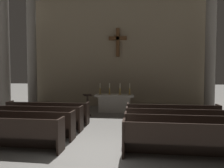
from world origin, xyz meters
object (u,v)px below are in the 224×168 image
pew_left_row_4 (48,113)px  column_left_second (3,48)px  column_right_third (210,51)px  pew_right_row_2 (185,129)px  candlestick_inner_right (120,91)px  pew_left_row_2 (21,124)px  pew_right_row_3 (177,121)px  pew_right_row_4 (172,116)px  pew_right_row_1 (195,141)px  pew_left_row_1 (0,133)px  candlestick_inner_left (110,91)px  lectern (88,105)px  candlestick_outer_left (100,91)px  column_left_third (32,54)px  pew_left_row_3 (36,118)px  candlestick_outer_right (130,91)px  altar (115,103)px

pew_left_row_4 → column_left_second: (-2.81, 1.10, 3.01)m
column_right_third → column_left_second: bearing=-166.1°
pew_right_row_2 → candlestick_inner_right: size_ratio=5.64×
column_left_second → column_right_third: (10.90, 2.70, 0.00)m
pew_left_row_2 → pew_right_row_3: 5.37m
candlestick_inner_right → pew_right_row_4: bearing=-51.6°
pew_right_row_1 → candlestick_inner_right: candlestick_inner_right is taller
pew_left_row_2 → pew_left_row_1: bearing=-90.0°
pew_left_row_4 → candlestick_inner_left: size_ratio=5.64×
pew_right_row_1 → lectern: 6.15m
column_right_third → candlestick_inner_right: 5.69m
candlestick_inner_left → lectern: bearing=-129.4°
column_left_second → candlestick_outer_left: 5.45m
pew_left_row_4 → lectern: lectern is taller
pew_left_row_1 → candlestick_inner_right: (2.94, 5.94, 0.74)m
column_right_third → lectern: bearing=-163.1°
column_left_third → column_right_third: (10.90, 0.00, 0.00)m
pew_left_row_2 → pew_right_row_2: 5.27m
pew_left_row_2 → column_right_third: column_right_third is taller
column_left_third → column_right_third: size_ratio=1.00×
candlestick_inner_right → pew_left_row_4: bearing=-134.8°
lectern → candlestick_outer_left: bearing=70.0°
pew_left_row_3 → pew_right_row_4: size_ratio=1.00×
pew_left_row_3 → pew_right_row_1: 5.64m
pew_right_row_4 → candlestick_outer_left: candlestick_outer_left is taller
pew_right_row_1 → candlestick_outer_right: size_ratio=5.64×
pew_left_row_1 → pew_left_row_2: (0.00, 1.00, 0.00)m
pew_left_row_2 → candlestick_inner_right: candlestick_inner_right is taller
pew_right_row_3 → candlestick_outer_left: bearing=131.5°
pew_left_row_4 → lectern: size_ratio=3.14×
column_right_third → candlestick_outer_right: size_ratio=11.12×
pew_left_row_3 → pew_left_row_4: 1.00m
column_left_third → pew_left_row_4: bearing=-53.5°
column_left_third → candlestick_outer_left: bearing=-10.5°
altar → candlestick_inner_right: size_ratio=3.43×
pew_right_row_3 → column_right_third: column_right_third is taller
pew_left_row_1 → pew_right_row_2: same height
pew_left_row_1 → pew_left_row_3: 1.99m
pew_left_row_2 → pew_right_row_3: size_ratio=1.00×
pew_right_row_4 → candlestick_inner_right: bearing=128.4°
pew_left_row_4 → column_left_third: column_left_third is taller
pew_left_row_3 → pew_left_row_4: bearing=90.0°
candlestick_inner_left → pew_left_row_3: bearing=-120.6°
candlestick_outer_right → candlestick_outer_left: bearing=180.0°
pew_left_row_1 → pew_left_row_3: bearing=90.0°
pew_right_row_1 → candlestick_outer_right: 6.24m
pew_left_row_4 → candlestick_inner_right: 4.23m
pew_left_row_1 → column_right_third: 10.98m
column_left_second → candlestick_outer_right: column_left_second is taller
pew_right_row_4 → lectern: 4.30m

